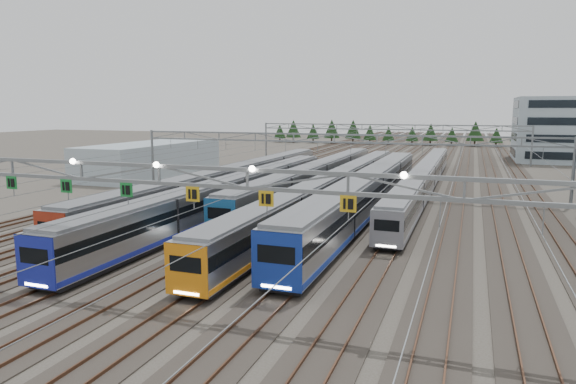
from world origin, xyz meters
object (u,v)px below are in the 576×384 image
(depot_bldg_north, at_px, (571,130))
(west_shed, at_px, (153,158))
(train_d, at_px, (335,187))
(train_c, at_px, (316,177))
(train_a, at_px, (232,181))
(train_e, at_px, (368,191))
(gantry_near, at_px, (157,178))
(gantry_far, at_px, (388,131))
(gantry_mid, at_px, (334,145))
(train_b, at_px, (233,194))
(train_f, at_px, (425,178))

(depot_bldg_north, xyz_separation_m, west_shed, (-71.15, -48.16, -4.12))
(train_d, bearing_deg, depot_bldg_north, 62.41)
(train_c, height_order, depot_bldg_north, depot_bldg_north)
(train_a, relative_size, train_e, 1.08)
(train_c, height_order, gantry_near, gantry_near)
(gantry_near, xyz_separation_m, depot_bldg_north, (36.58, 97.90, -0.28))
(train_c, height_order, train_d, train_c)
(train_c, bearing_deg, depot_bldg_north, 56.31)
(train_d, bearing_deg, gantry_far, 92.44)
(train_a, distance_m, gantry_near, 35.01)
(gantry_mid, relative_size, depot_bldg_north, 2.56)
(gantry_mid, height_order, gantry_far, same)
(train_a, height_order, gantry_far, gantry_far)
(train_b, xyz_separation_m, west_shed, (-27.86, 25.98, 0.56))
(train_e, bearing_deg, gantry_mid, 121.54)
(train_d, xyz_separation_m, gantry_near, (-2.30, -32.29, 5.04))
(train_b, xyz_separation_m, depot_bldg_north, (43.29, 74.14, 4.68))
(train_a, height_order, train_f, train_a)
(train_f, bearing_deg, gantry_far, 105.89)
(train_b, distance_m, gantry_near, 25.18)
(gantry_near, bearing_deg, train_b, 105.76)
(train_b, relative_size, depot_bldg_north, 2.43)
(gantry_far, bearing_deg, gantry_near, -90.03)
(depot_bldg_north, bearing_deg, train_f, -115.81)
(train_f, xyz_separation_m, gantry_far, (-11.25, 39.52, 4.44))
(train_c, distance_m, gantry_far, 45.66)
(train_b, distance_m, gantry_far, 61.88)
(train_e, bearing_deg, depot_bldg_north, 66.58)
(train_c, xyz_separation_m, gantry_far, (2.25, 45.40, 4.25))
(train_f, xyz_separation_m, depot_bldg_north, (25.29, 52.30, 4.86))
(gantry_far, bearing_deg, train_c, -92.84)
(train_c, relative_size, train_f, 0.86)
(west_shed, bearing_deg, gantry_far, 45.63)
(train_e, distance_m, gantry_near, 30.28)
(train_c, relative_size, gantry_mid, 0.99)
(west_shed, bearing_deg, train_b, -43.00)
(train_e, xyz_separation_m, train_f, (4.50, 16.48, -0.36))
(train_c, bearing_deg, train_b, -105.75)
(train_d, distance_m, gantry_near, 32.77)
(train_f, relative_size, depot_bldg_north, 2.96)
(train_f, xyz_separation_m, gantry_near, (-11.30, -45.60, 5.14))
(gantry_mid, bearing_deg, train_a, -146.94)
(train_b, distance_m, train_d, 12.40)
(train_a, height_order, train_b, train_a)
(train_a, distance_m, train_d, 13.51)
(train_b, height_order, gantry_far, gantry_far)
(train_f, relative_size, west_shed, 2.17)
(train_a, distance_m, gantry_mid, 14.08)
(train_d, height_order, gantry_far, gantry_far)
(train_d, height_order, train_f, train_d)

